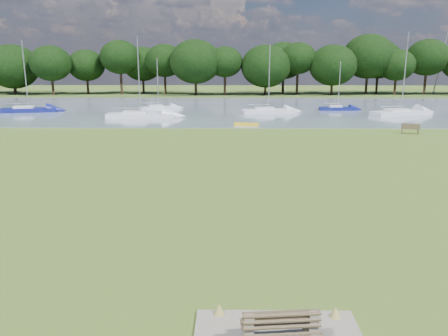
{
  "coord_description": "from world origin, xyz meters",
  "views": [
    {
      "loc": [
        -1.21,
        -23.11,
        6.7
      ],
      "look_at": [
        -1.53,
        -2.0,
        1.58
      ],
      "focal_mm": 35.0,
      "sensor_mm": 36.0,
      "label": 1
    }
  ],
  "objects_px": {
    "riverbank_bench": "(410,129)",
    "sailboat_2": "(401,111)",
    "sailboat_1": "(28,108)",
    "sailboat_5": "(158,107)",
    "sailboat_6": "(268,110)",
    "sailboat_4": "(338,107)",
    "kayak": "(246,124)",
    "sailboat_0": "(140,114)",
    "bench_pair": "(281,332)"
  },
  "relations": [
    {
      "from": "kayak",
      "to": "sailboat_2",
      "type": "relative_size",
      "value": 0.26
    },
    {
      "from": "sailboat_2",
      "to": "sailboat_5",
      "type": "height_order",
      "value": "sailboat_2"
    },
    {
      "from": "sailboat_2",
      "to": "sailboat_5",
      "type": "bearing_deg",
      "value": 148.98
    },
    {
      "from": "sailboat_6",
      "to": "riverbank_bench",
      "type": "bearing_deg",
      "value": -65.19
    },
    {
      "from": "sailboat_0",
      "to": "sailboat_4",
      "type": "xyz_separation_m",
      "value": [
        26.43,
        9.05,
        -0.07
      ]
    },
    {
      "from": "sailboat_6",
      "to": "sailboat_0",
      "type": "bearing_deg",
      "value": -172.98
    },
    {
      "from": "kayak",
      "to": "sailboat_5",
      "type": "height_order",
      "value": "sailboat_5"
    },
    {
      "from": "sailboat_4",
      "to": "sailboat_5",
      "type": "relative_size",
      "value": 0.94
    },
    {
      "from": "riverbank_bench",
      "to": "sailboat_2",
      "type": "distance_m",
      "value": 15.92
    },
    {
      "from": "sailboat_4",
      "to": "sailboat_2",
      "type": "bearing_deg",
      "value": -41.45
    },
    {
      "from": "sailboat_4",
      "to": "sailboat_0",
      "type": "bearing_deg",
      "value": -163.03
    },
    {
      "from": "sailboat_4",
      "to": "sailboat_6",
      "type": "relative_size",
      "value": 0.77
    },
    {
      "from": "sailboat_1",
      "to": "sailboat_6",
      "type": "bearing_deg",
      "value": -14.3
    },
    {
      "from": "sailboat_0",
      "to": "sailboat_2",
      "type": "height_order",
      "value": "sailboat_2"
    },
    {
      "from": "kayak",
      "to": "sailboat_0",
      "type": "bearing_deg",
      "value": 162.25
    },
    {
      "from": "sailboat_1",
      "to": "sailboat_6",
      "type": "xyz_separation_m",
      "value": [
        32.8,
        -0.79,
        -0.03
      ]
    },
    {
      "from": "bench_pair",
      "to": "sailboat_6",
      "type": "height_order",
      "value": "sailboat_6"
    },
    {
      "from": "sailboat_5",
      "to": "kayak",
      "type": "bearing_deg",
      "value": -76.72
    },
    {
      "from": "riverbank_bench",
      "to": "sailboat_0",
      "type": "relative_size",
      "value": 0.18
    },
    {
      "from": "bench_pair",
      "to": "kayak",
      "type": "height_order",
      "value": "bench_pair"
    },
    {
      "from": "sailboat_2",
      "to": "sailboat_4",
      "type": "height_order",
      "value": "sailboat_2"
    },
    {
      "from": "sailboat_2",
      "to": "sailboat_6",
      "type": "distance_m",
      "value": 17.15
    },
    {
      "from": "sailboat_4",
      "to": "sailboat_6",
      "type": "bearing_deg",
      "value": -161.6
    },
    {
      "from": "sailboat_1",
      "to": "sailboat_5",
      "type": "bearing_deg",
      "value": -2.35
    },
    {
      "from": "riverbank_bench",
      "to": "sailboat_1",
      "type": "relative_size",
      "value": 0.18
    },
    {
      "from": "riverbank_bench",
      "to": "sailboat_6",
      "type": "relative_size",
      "value": 0.19
    },
    {
      "from": "sailboat_0",
      "to": "sailboat_5",
      "type": "relative_size",
      "value": 1.33
    },
    {
      "from": "riverbank_bench",
      "to": "sailboat_5",
      "type": "bearing_deg",
      "value": 161.13
    },
    {
      "from": "bench_pair",
      "to": "sailboat_6",
      "type": "distance_m",
      "value": 49.84
    },
    {
      "from": "sailboat_1",
      "to": "sailboat_5",
      "type": "relative_size",
      "value": 1.31
    },
    {
      "from": "kayak",
      "to": "sailboat_0",
      "type": "xyz_separation_m",
      "value": [
        -12.91,
        6.44,
        0.36
      ]
    },
    {
      "from": "sailboat_4",
      "to": "sailboat_1",
      "type": "bearing_deg",
      "value": -177.93
    },
    {
      "from": "sailboat_2",
      "to": "sailboat_6",
      "type": "height_order",
      "value": "sailboat_2"
    },
    {
      "from": "sailboat_4",
      "to": "sailboat_5",
      "type": "xyz_separation_m",
      "value": [
        -25.67,
        0.24,
        0.01
      ]
    },
    {
      "from": "sailboat_4",
      "to": "sailboat_6",
      "type": "xyz_separation_m",
      "value": [
        -10.24,
        -3.79,
        0.07
      ]
    },
    {
      "from": "riverbank_bench",
      "to": "sailboat_4",
      "type": "relative_size",
      "value": 0.25
    },
    {
      "from": "sailboat_5",
      "to": "sailboat_0",
      "type": "bearing_deg",
      "value": -119.09
    },
    {
      "from": "sailboat_1",
      "to": "sailboat_5",
      "type": "xyz_separation_m",
      "value": [
        17.37,
        3.24,
        -0.09
      ]
    },
    {
      "from": "sailboat_5",
      "to": "bench_pair",
      "type": "bearing_deg",
      "value": -102.17
    },
    {
      "from": "kayak",
      "to": "sailboat_1",
      "type": "xyz_separation_m",
      "value": [
        -29.51,
        12.49,
        0.38
      ]
    },
    {
      "from": "sailboat_4",
      "to": "sailboat_5",
      "type": "bearing_deg",
      "value": 177.54
    },
    {
      "from": "sailboat_2",
      "to": "sailboat_1",
      "type": "bearing_deg",
      "value": 156.2
    },
    {
      "from": "sailboat_1",
      "to": "sailboat_6",
      "type": "distance_m",
      "value": 32.81
    },
    {
      "from": "sailboat_1",
      "to": "sailboat_4",
      "type": "distance_m",
      "value": 43.14
    },
    {
      "from": "sailboat_5",
      "to": "sailboat_1",
      "type": "bearing_deg",
      "value": 166.2
    },
    {
      "from": "sailboat_1",
      "to": "sailboat_4",
      "type": "bearing_deg",
      "value": -8.93
    },
    {
      "from": "riverbank_bench",
      "to": "sailboat_0",
      "type": "xyz_separation_m",
      "value": [
        -28.45,
        11.75,
        0.03
      ]
    },
    {
      "from": "kayak",
      "to": "sailboat_6",
      "type": "distance_m",
      "value": 12.16
    },
    {
      "from": "riverbank_bench",
      "to": "sailboat_1",
      "type": "xyz_separation_m",
      "value": [
        -45.05,
        17.8,
        0.06
      ]
    },
    {
      "from": "sailboat_6",
      "to": "sailboat_1",
      "type": "bearing_deg",
      "value": 167.66
    }
  ]
}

